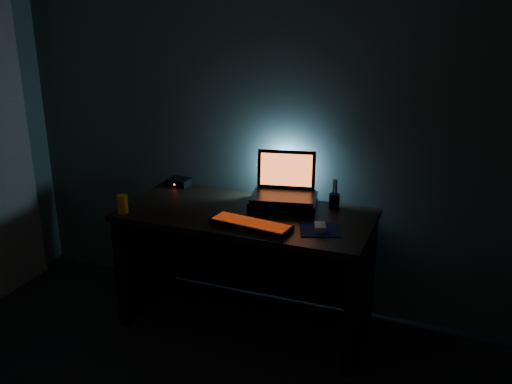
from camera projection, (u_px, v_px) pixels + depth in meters
The scene contains 10 objects.
room at pixel (54, 240), 1.80m from camera, with size 3.50×4.00×2.50m.
desk at pixel (249, 248), 3.52m from camera, with size 1.50×0.70×0.75m.
riser at pixel (283, 202), 3.47m from camera, with size 0.40×0.30×0.06m, color black.
laptop at pixel (285, 185), 3.49m from camera, with size 0.42×0.35×0.26m.
keyboard at pixel (251, 224), 3.18m from camera, with size 0.48×0.21×0.03m.
mousepad at pixel (320, 230), 3.14m from camera, with size 0.22×0.20×0.00m, color #0A164B.
mouse at pixel (320, 227), 3.13m from camera, with size 0.06×0.10×0.03m, color #95969B.
pen_cup at pixel (334, 201), 3.44m from camera, with size 0.06×0.06×0.09m, color black.
juice_glass at pixel (123, 204), 3.37m from camera, with size 0.06×0.06×0.11m, color orange.
router at pixel (179, 182), 3.85m from camera, with size 0.15×0.13×0.05m.
Camera 1 is at (1.18, -1.31, 1.99)m, focal length 40.00 mm.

